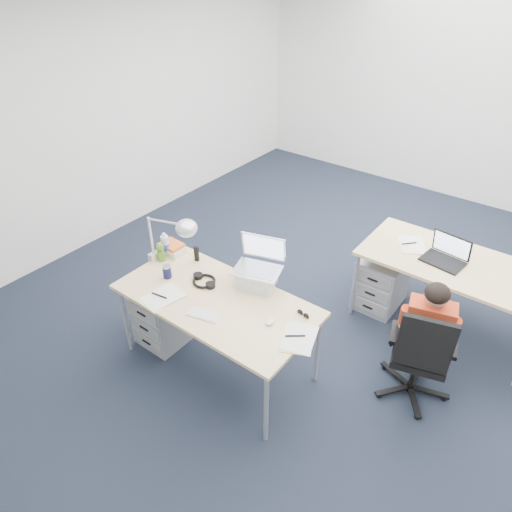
# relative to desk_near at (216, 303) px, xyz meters

# --- Properties ---
(floor) EXTENTS (7.00, 7.00, 0.00)m
(floor) POSITION_rel_desk_near_xyz_m (0.44, 0.99, -0.68)
(floor) COLOR black
(floor) RESTS_ON ground
(room) EXTENTS (6.02, 7.02, 2.80)m
(room) POSITION_rel_desk_near_xyz_m (0.44, 0.99, 1.03)
(room) COLOR white
(room) RESTS_ON ground
(desk_near) EXTENTS (1.60, 0.80, 0.73)m
(desk_near) POSITION_rel_desk_near_xyz_m (0.00, 0.00, 0.00)
(desk_near) COLOR #DBB97E
(desk_near) RESTS_ON ground
(desk_far) EXTENTS (1.60, 0.80, 0.73)m
(desk_far) POSITION_rel_desk_near_xyz_m (1.34, 1.64, 0.00)
(desk_far) COLOR #DBB97E
(desk_far) RESTS_ON ground
(office_chair) EXTENTS (0.73, 0.73, 0.93)m
(office_chair) POSITION_rel_desk_near_xyz_m (1.43, 0.69, -0.42)
(office_chair) COLOR black
(office_chair) RESTS_ON ground
(seated_person) EXTENTS (0.42, 0.63, 1.08)m
(seated_person) POSITION_rel_desk_near_xyz_m (1.40, 0.85, -0.14)
(seated_person) COLOR #B9371A
(seated_person) RESTS_ON ground
(drawer_pedestal_near) EXTENTS (0.40, 0.50, 0.55)m
(drawer_pedestal_near) POSITION_rel_desk_near_xyz_m (-0.60, -0.02, -0.41)
(drawer_pedestal_near) COLOR #A6A8AB
(drawer_pedestal_near) RESTS_ON ground
(drawer_pedestal_far) EXTENTS (0.40, 0.50, 0.55)m
(drawer_pedestal_far) POSITION_rel_desk_near_xyz_m (0.74, 1.59, -0.41)
(drawer_pedestal_far) COLOR #A6A8AB
(drawer_pedestal_far) RESTS_ON ground
(silver_laptop) EXTENTS (0.44, 0.39, 0.39)m
(silver_laptop) POSITION_rel_desk_near_xyz_m (0.15, 0.33, 0.24)
(silver_laptop) COLOR silver
(silver_laptop) RESTS_ON desk_near
(wireless_keyboard) EXTENTS (0.26, 0.16, 0.01)m
(wireless_keyboard) POSITION_rel_desk_near_xyz_m (0.06, -0.20, 0.05)
(wireless_keyboard) COLOR white
(wireless_keyboard) RESTS_ON desk_near
(computer_mouse) EXTENTS (0.05, 0.09, 0.03)m
(computer_mouse) POSITION_rel_desk_near_xyz_m (0.50, 0.02, 0.06)
(computer_mouse) COLOR white
(computer_mouse) RESTS_ON desk_near
(headphones) EXTENTS (0.28, 0.23, 0.04)m
(headphones) POSITION_rel_desk_near_xyz_m (-0.21, 0.10, 0.07)
(headphones) COLOR black
(headphones) RESTS_ON desk_near
(can_koozie) EXTENTS (0.09, 0.09, 0.11)m
(can_koozie) POSITION_rel_desk_near_xyz_m (-0.50, -0.03, 0.10)
(can_koozie) COLOR #151942
(can_koozie) RESTS_ON desk_near
(water_bottle) EXTENTS (0.07, 0.07, 0.23)m
(water_bottle) POSITION_rel_desk_near_xyz_m (-0.75, 0.19, 0.16)
(water_bottle) COLOR silver
(water_bottle) RESTS_ON desk_near
(bear_figurine) EXTENTS (0.11, 0.10, 0.17)m
(bear_figurine) POSITION_rel_desk_near_xyz_m (-0.73, 0.11, 0.13)
(bear_figurine) COLOR #3D771F
(bear_figurine) RESTS_ON desk_near
(book_stack) EXTENTS (0.26, 0.23, 0.10)m
(book_stack) POSITION_rel_desk_near_xyz_m (-0.73, 0.25, 0.09)
(book_stack) COLOR silver
(book_stack) RESTS_ON desk_near
(cordless_phone) EXTENTS (0.04, 0.03, 0.14)m
(cordless_phone) POSITION_rel_desk_near_xyz_m (-0.47, 0.29, 0.12)
(cordless_phone) COLOR black
(cordless_phone) RESTS_ON desk_near
(papers_left) EXTENTS (0.26, 0.34, 0.01)m
(papers_left) POSITION_rel_desk_near_xyz_m (-0.34, -0.25, 0.05)
(papers_left) COLOR #FDF392
(papers_left) RESTS_ON desk_near
(papers_right) EXTENTS (0.31, 0.36, 0.01)m
(papers_right) POSITION_rel_desk_near_xyz_m (0.75, 0.01, 0.05)
(papers_right) COLOR #FDF392
(papers_right) RESTS_ON desk_near
(sunglasses) EXTENTS (0.12, 0.07, 0.03)m
(sunglasses) POSITION_rel_desk_near_xyz_m (0.65, 0.24, 0.06)
(sunglasses) COLOR black
(sunglasses) RESTS_ON desk_near
(desk_lamp) EXTENTS (0.54, 0.37, 0.57)m
(desk_lamp) POSITION_rel_desk_near_xyz_m (-0.61, 0.08, 0.33)
(desk_lamp) COLOR silver
(desk_lamp) RESTS_ON desk_near
(dark_laptop) EXTENTS (0.38, 0.37, 0.25)m
(dark_laptop) POSITION_rel_desk_near_xyz_m (1.24, 1.57, 0.17)
(dark_laptop) COLOR black
(dark_laptop) RESTS_ON desk_far
(far_papers) EXTENTS (0.34, 0.37, 0.01)m
(far_papers) POSITION_rel_desk_near_xyz_m (0.92, 1.66, 0.05)
(far_papers) COLOR white
(far_papers) RESTS_ON desk_far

